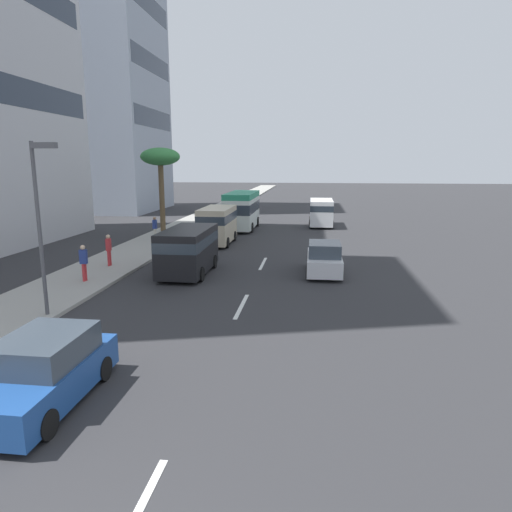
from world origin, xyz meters
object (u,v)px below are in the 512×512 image
Objects in this scene: van_sixth at (217,223)px; pedestrian_mid_block at (155,227)px; pedestrian_near_lamp at (109,249)px; pedestrian_by_tree at (84,261)px; minibus_lead at (242,209)px; car_fifth at (43,372)px; car_third at (324,259)px; van_fourth at (321,211)px; van_second at (188,248)px; street_lamp at (41,209)px; palm_tree at (160,159)px.

van_sixth is 2.91× the size of pedestrian_mid_block.
pedestrian_by_tree is at bearing 177.67° from pedestrian_near_lamp.
minibus_lead is at bearing -30.91° from pedestrian_mid_block.
pedestrian_by_tree is at bearing -157.27° from car_fifth.
car_third is 11.52m from pedestrian_near_lamp.
van_second is at bearing 159.83° from van_fourth.
pedestrian_near_lamp is at bearing -161.30° from car_fifth.
pedestrian_near_lamp is at bearing 9.61° from street_lamp.
pedestrian_mid_block is at bearing 6.22° from street_lamp.
pedestrian_mid_block is at bearing -3.89° from pedestrian_near_lamp.
van_fourth reaches higher than pedestrian_by_tree.
pedestrian_by_tree is (-11.44, 4.00, -0.37)m from van_sixth.
palm_tree is (-2.87, 6.11, 4.17)m from minibus_lead.
street_lamp is at bearing -10.19° from van_sixth.
van_second is 2.85× the size of pedestrian_by_tree.
pedestrian_mid_block is 0.96× the size of pedestrian_by_tree.
car_fifth is at bearing 167.69° from van_fourth.
car_third is 14.67m from pedestrian_mid_block.
van_fourth is 12.70m from van_sixth.
pedestrian_near_lamp reaches higher than pedestrian_mid_block.
street_lamp reaches higher than pedestrian_mid_block.
minibus_lead is 16.98m from car_third.
van_second is 8.42m from street_lamp.
van_second reaches higher than pedestrian_by_tree.
van_second is 0.74× the size of palm_tree.
palm_tree reaches higher than pedestrian_mid_block.
palm_tree is at bearing -90.14° from pedestrian_by_tree.
pedestrian_near_lamp is at bearing -171.21° from pedestrian_mid_block.
van_sixth is at bearing -130.36° from palm_tree.
minibus_lead is 1.34× the size of van_fourth.
pedestrian_by_tree is 16.91m from palm_tree.
minibus_lead is 29.45m from car_fifth.
street_lamp is at bearing -172.83° from palm_tree.
palm_tree is (12.89, 1.28, 4.81)m from pedestrian_near_lamp.
van_second is 20.46m from van_fourth.
car_fifth is (-29.44, 0.21, -0.95)m from minibus_lead.
van_sixth is 12.12m from pedestrian_by_tree.
van_second is 0.99× the size of van_fourth.
palm_tree is 21.13m from street_lamp.
van_sixth is 0.77× the size of street_lamp.
pedestrian_mid_block is at bearing -95.56° from van_sixth.
pedestrian_mid_block is (-7.12, 5.29, -0.67)m from minibus_lead.
van_sixth is 2.79× the size of pedestrian_by_tree.
street_lamp reaches higher than van_sixth.
car_third is 18.34m from van_fourth.
car_fifth is at bearing -161.41° from pedestrian_mid_block.
street_lamp is (-16.64, -1.81, 2.97)m from pedestrian_mid_block.
car_third is 0.96× the size of car_fifth.
van_second is at bearing 97.22° from car_third.
minibus_lead is 7.94m from palm_tree.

